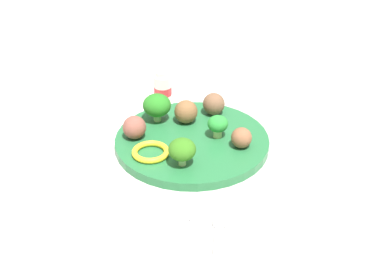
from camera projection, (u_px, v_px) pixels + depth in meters
The scene contains 14 objects.
ground_plane at pixel (192, 145), 0.91m from camera, with size 4.00×4.00×0.00m, color beige.
plate at pixel (192, 141), 0.91m from camera, with size 0.28×0.28×0.02m, color #236638.
broccoli_floret_far_rim at pixel (218, 125), 0.89m from camera, with size 0.04×0.04×0.04m.
broccoli_floret_front_right at pixel (157, 105), 0.94m from camera, with size 0.05×0.05×0.05m.
broccoli_floret_mid_left at pixel (182, 150), 0.81m from camera, with size 0.05×0.05×0.05m.
meatball_mid_left at pixel (186, 112), 0.94m from camera, with size 0.04×0.04×0.04m, color brown.
meatball_back_right at pixel (241, 138), 0.87m from camera, with size 0.04×0.04×0.04m, color brown.
meatball_front_left at pixel (214, 104), 0.97m from camera, with size 0.04×0.04×0.04m, color brown.
meatball_center at pixel (134, 127), 0.89m from camera, with size 0.04×0.04×0.04m, color brown.
pepper_ring_near_rim at pixel (151, 152), 0.85m from camera, with size 0.07×0.07×0.01m, color yellow.
napkin at pixel (206, 236), 0.70m from camera, with size 0.17×0.12×0.01m, color white.
fork at pixel (193, 229), 0.70m from camera, with size 0.12×0.03×0.01m.
knife at pixel (219, 230), 0.70m from camera, with size 0.15×0.04×0.01m.
yogurt_bottle at pixel (163, 88), 1.04m from camera, with size 0.04×0.04×0.07m.
Camera 1 is at (-0.77, 0.05, 0.49)m, focal length 46.52 mm.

